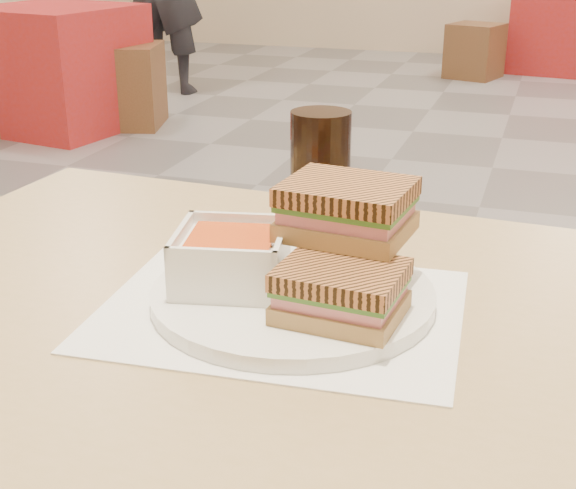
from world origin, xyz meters
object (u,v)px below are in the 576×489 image
(bg_chair_0r, at_px, (124,85))
(bg_chair_2l, at_px, (475,51))
(main_table, at_px, (376,433))
(bg_table_2, at_px, (576,22))
(bg_table_0, at_px, (59,68))
(panini_lower, at_px, (341,291))
(soup_bowl, at_px, (231,260))
(plate, at_px, (293,295))
(cola_glass, at_px, (320,175))

(bg_chair_0r, distance_m, bg_chair_2l, 2.90)
(main_table, height_order, bg_table_2, bg_table_2)
(bg_chair_2l, bearing_deg, bg_table_0, -130.65)
(panini_lower, bearing_deg, bg_chair_2l, 94.30)
(bg_table_2, relative_size, bg_chair_2l, 2.19)
(bg_table_0, xyz_separation_m, bg_chair_0r, (0.32, 0.16, -0.11))
(soup_bowl, bearing_deg, bg_chair_2l, 93.12)
(soup_bowl, xyz_separation_m, bg_table_2, (0.41, 6.38, -0.41))
(main_table, height_order, plate, plate)
(soup_bowl, xyz_separation_m, cola_glass, (0.03, 0.20, 0.03))
(panini_lower, bearing_deg, cola_glass, 110.43)
(bg_table_0, xyz_separation_m, bg_table_2, (2.82, 3.05, 0.04))
(bg_chair_0r, bearing_deg, soup_bowl, -59.07)
(panini_lower, distance_m, bg_table_2, 6.43)
(bg_table_2, bearing_deg, panini_lower, -92.54)
(plate, distance_m, panini_lower, 0.08)
(cola_glass, distance_m, bg_table_2, 6.20)
(bg_chair_0r, relative_size, bg_chair_2l, 1.13)
(bg_table_0, bearing_deg, cola_glass, -51.95)
(plate, bearing_deg, bg_table_2, 86.91)
(bg_table_0, relative_size, bg_table_2, 0.90)
(soup_bowl, relative_size, bg_table_0, 0.14)
(soup_bowl, height_order, bg_table_0, soup_bowl)
(bg_table_2, bearing_deg, soup_bowl, -93.65)
(plate, xyz_separation_m, bg_table_2, (0.34, 6.37, -0.37))
(cola_glass, xyz_separation_m, bg_chair_0r, (-2.13, 3.29, -0.59))
(soup_bowl, bearing_deg, bg_table_2, 86.35)
(cola_glass, height_order, bg_chair_0r, cola_glass)
(bg_table_0, bearing_deg, bg_chair_0r, 26.62)
(plate, bearing_deg, soup_bowl, -173.97)
(panini_lower, relative_size, bg_table_2, 0.12)
(main_table, bearing_deg, bg_chair_2l, 94.66)
(bg_table_0, bearing_deg, bg_table_2, 47.18)
(plate, bearing_deg, bg_table_0, 126.71)
(panini_lower, height_order, bg_chair_2l, panini_lower)
(bg_table_0, distance_m, bg_table_2, 4.15)
(plate, relative_size, cola_glass, 1.85)
(panini_lower, height_order, bg_table_2, panini_lower)
(main_table, relative_size, bg_chair_2l, 2.71)
(panini_lower, height_order, bg_table_0, panini_lower)
(bg_chair_0r, bearing_deg, main_table, -57.36)
(main_table, relative_size, soup_bowl, 9.84)
(bg_table_2, bearing_deg, bg_chair_2l, -140.28)
(soup_bowl, relative_size, panini_lower, 1.07)
(cola_glass, relative_size, bg_table_2, 0.15)
(bg_table_0, bearing_deg, bg_chair_2l, 49.35)
(main_table, distance_m, cola_glass, 0.32)
(bg_table_0, distance_m, bg_chair_0r, 0.38)
(panini_lower, bearing_deg, bg_table_2, 87.46)
(bg_table_0, xyz_separation_m, bg_chair_2l, (2.10, 2.45, -0.14))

